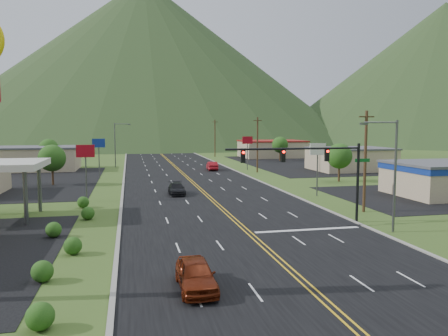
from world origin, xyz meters
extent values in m
plane|color=#304518|center=(0.00, 0.00, 0.00)|extent=(500.00, 500.00, 0.00)
cube|color=black|center=(0.00, 0.00, 0.00)|extent=(20.00, 460.00, 0.04)
cube|color=gray|center=(-10.15, 0.00, 0.00)|extent=(0.30, 460.00, 0.14)
cylinder|color=black|center=(10.50, 14.00, 3.50)|extent=(0.24, 0.24, 7.00)
cylinder|color=black|center=(4.50, 14.00, 6.60)|extent=(12.00, 0.18, 0.18)
cube|color=#0C591E|center=(10.90, 14.00, 5.50)|extent=(1.40, 0.06, 0.30)
cube|color=black|center=(7.50, 14.00, 6.00)|extent=(0.35, 0.28, 1.05)
sphere|color=#FF0C05|center=(7.50, 13.82, 6.35)|extent=(0.22, 0.22, 0.22)
cube|color=black|center=(3.50, 14.00, 6.00)|extent=(0.35, 0.28, 1.05)
sphere|color=#FF0C05|center=(3.50, 13.82, 6.35)|extent=(0.22, 0.22, 0.22)
cube|color=black|center=(0.00, 14.00, 6.00)|extent=(0.35, 0.28, 1.05)
sphere|color=#FF0C05|center=(0.00, 13.82, 6.35)|extent=(0.22, 0.22, 0.22)
cylinder|color=#59595E|center=(11.50, 10.00, 4.50)|extent=(0.20, 0.20, 9.00)
cylinder|color=#59595E|center=(10.06, 10.00, 8.80)|extent=(2.88, 0.12, 0.12)
cube|color=#59595E|center=(8.62, 10.00, 8.70)|extent=(0.60, 0.25, 0.18)
cylinder|color=#59595E|center=(-12.00, 70.00, 4.50)|extent=(0.20, 0.20, 9.00)
cylinder|color=#59595E|center=(-10.56, 70.00, 8.80)|extent=(2.88, 0.12, 0.12)
cube|color=#59595E|center=(-9.12, 70.00, 8.70)|extent=(0.60, 0.25, 0.18)
cylinder|color=#59595E|center=(-18.00, 19.00, 2.50)|extent=(0.36, 0.36, 5.00)
cylinder|color=#59595E|center=(-18.00, 25.00, 2.50)|extent=(0.36, 0.36, 5.00)
cube|color=#C6B389|center=(-28.00, 68.00, 2.10)|extent=(18.00, 11.00, 4.20)
cube|color=#4C4C51|center=(-28.00, 68.00, 4.35)|extent=(18.40, 11.40, 0.30)
cube|color=#C6B389|center=(32.00, 55.00, 2.00)|extent=(14.00, 11.00, 4.00)
cube|color=#4C4C51|center=(32.00, 55.00, 4.15)|extent=(14.40, 11.40, 0.30)
cube|color=#C6B389|center=(28.00, 90.00, 2.10)|extent=(16.00, 12.00, 4.20)
cube|color=maroon|center=(28.00, 90.00, 4.35)|extent=(16.40, 12.40, 0.30)
cylinder|color=#59595E|center=(-14.00, 30.00, 2.50)|extent=(0.16, 0.16, 5.00)
cube|color=#A10918|center=(-14.00, 30.00, 5.70)|extent=(2.00, 0.18, 1.40)
cylinder|color=#59595E|center=(-14.00, 52.00, 2.50)|extent=(0.16, 0.16, 5.00)
cube|color=navy|center=(-14.00, 52.00, 5.70)|extent=(2.00, 0.18, 1.40)
cylinder|color=#59595E|center=(13.00, 28.00, 2.50)|extent=(0.16, 0.16, 5.00)
cube|color=white|center=(13.00, 28.00, 5.70)|extent=(2.00, 0.18, 1.40)
cylinder|color=#59595E|center=(13.00, 60.00, 2.50)|extent=(0.16, 0.16, 5.00)
cube|color=#A10918|center=(13.00, 60.00, 5.70)|extent=(2.00, 0.18, 1.40)
cylinder|color=#382314|center=(-20.00, 45.00, 1.50)|extent=(0.30, 0.30, 3.00)
sphere|color=#225017|center=(-20.00, 45.00, 3.90)|extent=(3.84, 3.84, 3.84)
cylinder|color=#382314|center=(-25.00, 72.00, 1.50)|extent=(0.30, 0.30, 3.00)
sphere|color=#225017|center=(-25.00, 72.00, 3.90)|extent=(3.84, 3.84, 3.84)
cylinder|color=#382314|center=(22.00, 40.00, 1.50)|extent=(0.30, 0.30, 3.00)
sphere|color=#225017|center=(22.00, 40.00, 3.90)|extent=(3.84, 3.84, 3.84)
cylinder|color=#382314|center=(26.00, 78.00, 1.50)|extent=(0.30, 0.30, 3.00)
sphere|color=#225017|center=(26.00, 78.00, 3.90)|extent=(3.84, 3.84, 3.84)
cylinder|color=#382314|center=(13.50, 18.00, 5.00)|extent=(0.28, 0.28, 10.00)
cube|color=#382314|center=(13.50, 18.00, 9.40)|extent=(1.60, 0.12, 0.12)
cylinder|color=#382314|center=(13.50, 55.00, 5.00)|extent=(0.28, 0.28, 10.00)
cube|color=#382314|center=(13.50, 55.00, 9.40)|extent=(1.60, 0.12, 0.12)
cylinder|color=#382314|center=(13.50, 95.00, 5.00)|extent=(0.28, 0.28, 10.00)
cube|color=#382314|center=(13.50, 95.00, 9.40)|extent=(1.60, 0.12, 0.12)
cylinder|color=#382314|center=(13.50, 135.00, 5.00)|extent=(0.28, 0.28, 10.00)
cube|color=#382314|center=(13.50, 135.00, 9.40)|extent=(1.60, 0.12, 0.12)
cone|color=#273F1C|center=(0.00, 220.00, 42.50)|extent=(220.00, 220.00, 85.00)
cone|color=#273F1C|center=(147.84, 176.19, 35.00)|extent=(180.00, 180.00, 70.00)
imported|color=maroon|center=(-5.92, 1.07, 0.79)|extent=(1.88, 4.67, 1.59)
imported|color=black|center=(-3.58, 32.54, 0.70)|extent=(2.08, 4.87, 1.40)
imported|color=maroon|center=(6.15, 60.30, 0.81)|extent=(1.98, 5.01, 1.62)
camera|label=1|loc=(-9.18, -20.85, 8.61)|focal=35.00mm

